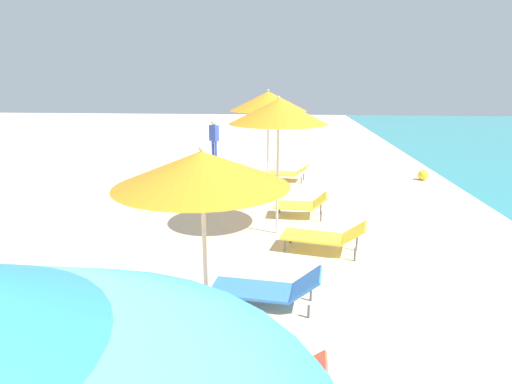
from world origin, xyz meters
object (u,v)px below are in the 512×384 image
Objects in this scene: umbrella_second at (202,169)px; lounger_third_shoreside at (302,204)px; lounger_second_shoreside at (268,288)px; umbrella_third at (278,112)px; beach_ball at (423,175)px; person_walking_mid at (214,136)px; lounger_farthest_shoreside at (286,173)px; lounger_third_inland at (324,236)px; umbrella_farthest at (268,101)px.

umbrella_second is 1.95× the size of lounger_third_shoreside.
umbrella_third reaches higher than lounger_second_shoreside.
lounger_second_shoreside is 4.85× the size of beach_ball.
lounger_farthest_shoreside is at bearing -102.55° from person_walking_mid.
lounger_second_shoreside is at bearing -131.14° from person_walking_mid.
lounger_third_shoreside reaches higher than beach_ball.
lounger_third_inland is at bearing -109.47° from lounger_second_shoreside.
umbrella_third is 2.57m from lounger_third_inland.
umbrella_farthest is at bearing -160.44° from beach_ball.
beach_ball is (4.60, 5.26, -2.38)m from umbrella_third.
beach_ball is (4.47, 0.49, -0.11)m from lounger_farthest_shoreside.
umbrella_third is 8.54m from person_walking_mid.
umbrella_farthest reaches higher than lounger_third_shoreside.
umbrella_second is 1.47× the size of person_walking_mid.
lounger_third_shoreside is (0.55, 1.12, -2.23)m from umbrella_third.
lounger_third_inland is 4.88× the size of beach_ball.
lounger_farthest_shoreside is at bearing -69.91° from lounger_third_inland.
umbrella_second reaches higher than person_walking_mid.
lounger_third_shoreside is at bearing -119.31° from person_walking_mid.
lounger_third_inland is 7.18m from beach_ball.
lounger_third_shoreside reaches higher than lounger_farthest_shoreside.
umbrella_third is (0.02, 2.88, 2.28)m from lounger_second_shoreside.
umbrella_second is 12.08m from person_walking_mid.
umbrella_farthest reaches higher than umbrella_second.
lounger_farthest_shoreside is (0.15, 7.66, 0.01)m from lounger_second_shoreside.
umbrella_farthest reaches higher than umbrella_third.
person_walking_mid is (-2.94, 3.14, 0.74)m from lounger_farthest_shoreside.
umbrella_third reaches higher than lounger_third_shoreside.
lounger_third_shoreside is 7.62m from person_walking_mid.
umbrella_third is at bearing -83.41° from umbrella_farthest.
beach_ball is (3.67, 6.17, -0.16)m from lounger_third_inland.
lounger_farthest_shoreside is (0.12, 4.77, -2.27)m from umbrella_third.
umbrella_farthest is 8.71× the size of beach_ball.
lounger_third_inland is at bearing -73.13° from umbrella_farthest.
umbrella_second reaches higher than lounger_second_shoreside.
umbrella_third is 2.55m from lounger_third_shoreside.
umbrella_third is at bearing 67.07° from lounger_third_shoreside.
lounger_second_shoreside is at bearing 99.54° from lounger_farthest_shoreside.
umbrella_farthest is (-0.40, 3.48, 0.04)m from umbrella_third.
umbrella_second is 0.84× the size of umbrella_farthest.
umbrella_second is at bearing -92.18° from umbrella_farthest.
lounger_second_shoreside is 2.19m from lounger_third_inland.
lounger_second_shoreside is 9.36m from beach_ball.
person_walking_mid is at bearing -36.25° from lounger_farthest_shoreside.
umbrella_farthest is at bearing -117.07° from person_walking_mid.
umbrella_second is at bearing 73.79° from lounger_third_inland.
umbrella_third is at bearing -32.34° from lounger_third_inland.
lounger_second_shoreside is 4.04m from lounger_third_shoreside.
lounger_second_shoreside is 7.66m from lounger_farthest_shoreside.
umbrella_second is 2.30m from lounger_second_shoreside.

